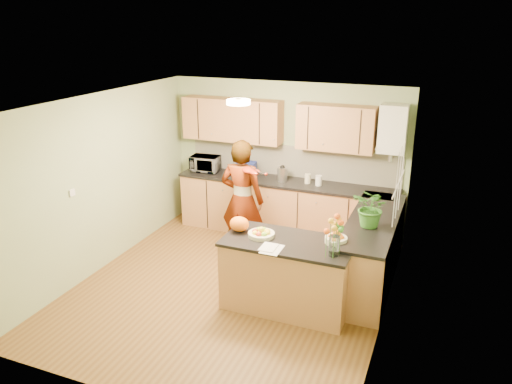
% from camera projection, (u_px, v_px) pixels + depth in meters
% --- Properties ---
extents(floor, '(4.50, 4.50, 0.00)m').
position_uv_depth(floor, '(232.00, 288.00, 6.75)').
color(floor, brown).
rests_on(floor, ground).
extents(ceiling, '(4.00, 4.50, 0.02)m').
position_uv_depth(ceiling, '(228.00, 102.00, 5.92)').
color(ceiling, white).
rests_on(ceiling, wall_back).
extents(wall_back, '(4.00, 0.02, 2.50)m').
position_uv_depth(wall_back, '(286.00, 157.00, 8.30)').
color(wall_back, gray).
rests_on(wall_back, floor).
extents(wall_front, '(4.00, 0.02, 2.50)m').
position_uv_depth(wall_front, '(123.00, 284.00, 4.36)').
color(wall_front, gray).
rests_on(wall_front, floor).
extents(wall_left, '(0.02, 4.50, 2.50)m').
position_uv_depth(wall_left, '(101.00, 183.00, 7.03)').
color(wall_left, gray).
rests_on(wall_left, floor).
extents(wall_right, '(0.02, 4.50, 2.50)m').
position_uv_depth(wall_right, '(391.00, 224.00, 5.63)').
color(wall_right, gray).
rests_on(wall_right, floor).
extents(back_counter, '(3.64, 0.62, 0.94)m').
position_uv_depth(back_counter, '(285.00, 208.00, 8.26)').
color(back_counter, '#A66B42').
rests_on(back_counter, floor).
extents(right_counter, '(0.62, 2.24, 0.94)m').
position_uv_depth(right_counter, '(372.00, 251.00, 6.74)').
color(right_counter, '#A66B42').
rests_on(right_counter, floor).
extents(splashback, '(3.60, 0.02, 0.52)m').
position_uv_depth(splashback, '(292.00, 161.00, 8.27)').
color(splashback, white).
rests_on(splashback, back_counter).
extents(upper_cabinets, '(3.20, 0.34, 0.70)m').
position_uv_depth(upper_cabinets, '(273.00, 123.00, 8.02)').
color(upper_cabinets, '#A66B42').
rests_on(upper_cabinets, wall_back).
extents(boiler, '(0.40, 0.30, 0.86)m').
position_uv_depth(boiler, '(393.00, 129.00, 7.35)').
color(boiler, white).
rests_on(boiler, wall_back).
extents(window_right, '(0.01, 1.30, 1.05)m').
position_uv_depth(window_right, '(399.00, 183.00, 6.06)').
color(window_right, white).
rests_on(window_right, wall_right).
extents(light_switch, '(0.02, 0.09, 0.09)m').
position_uv_depth(light_switch, '(72.00, 193.00, 6.48)').
color(light_switch, white).
rests_on(light_switch, wall_left).
extents(ceiling_lamp, '(0.30, 0.30, 0.07)m').
position_uv_depth(ceiling_lamp, '(238.00, 102.00, 6.19)').
color(ceiling_lamp, '#FFEABF').
rests_on(ceiling_lamp, ceiling).
extents(peninsula_island, '(1.57, 0.81, 0.90)m').
position_uv_depth(peninsula_island, '(287.00, 274.00, 6.18)').
color(peninsula_island, '#A66B42').
rests_on(peninsula_island, floor).
extents(fruit_dish, '(0.33, 0.33, 0.11)m').
position_uv_depth(fruit_dish, '(261.00, 233.00, 6.14)').
color(fruit_dish, beige).
rests_on(fruit_dish, peninsula_island).
extents(orange_bowl, '(0.27, 0.27, 0.16)m').
position_uv_depth(orange_bowl, '(336.00, 238.00, 5.95)').
color(orange_bowl, beige).
rests_on(orange_bowl, peninsula_island).
extents(flower_vase, '(0.28, 0.28, 0.52)m').
position_uv_depth(flower_vase, '(335.00, 227.00, 5.55)').
color(flower_vase, silver).
rests_on(flower_vase, peninsula_island).
extents(orange_bag, '(0.30, 0.28, 0.19)m').
position_uv_depth(orange_bag, '(239.00, 224.00, 6.27)').
color(orange_bag, orange).
rests_on(orange_bag, peninsula_island).
extents(papers, '(0.22, 0.30, 0.01)m').
position_uv_depth(papers, '(272.00, 249.00, 5.80)').
color(papers, silver).
rests_on(papers, peninsula_island).
extents(violinist, '(0.67, 0.44, 1.83)m').
position_uv_depth(violinist, '(242.00, 200.00, 7.34)').
color(violinist, tan).
rests_on(violinist, floor).
extents(violin, '(0.61, 0.53, 0.15)m').
position_uv_depth(violin, '(249.00, 170.00, 6.89)').
color(violin, '#520905').
rests_on(violin, violinist).
extents(microwave, '(0.51, 0.37, 0.27)m').
position_uv_depth(microwave, '(205.00, 164.00, 8.60)').
color(microwave, white).
rests_on(microwave, back_counter).
extents(blue_box, '(0.34, 0.27, 0.25)m').
position_uv_depth(blue_box, '(247.00, 169.00, 8.31)').
color(blue_box, navy).
rests_on(blue_box, back_counter).
extents(kettle, '(0.16, 0.16, 0.31)m').
position_uv_depth(kettle, '(282.00, 174.00, 8.07)').
color(kettle, '#B9B9BE').
rests_on(kettle, back_counter).
extents(jar_cream, '(0.12, 0.12, 0.15)m').
position_uv_depth(jar_cream, '(308.00, 178.00, 7.98)').
color(jar_cream, beige).
rests_on(jar_cream, back_counter).
extents(jar_white, '(0.11, 0.11, 0.16)m').
position_uv_depth(jar_white, '(319.00, 181.00, 7.87)').
color(jar_white, white).
rests_on(jar_white, back_counter).
extents(potted_plant, '(0.58, 0.55, 0.51)m').
position_uv_depth(potted_plant, '(372.00, 208.00, 6.25)').
color(potted_plant, '#357627').
rests_on(potted_plant, right_counter).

